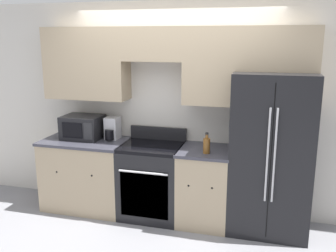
{
  "coord_description": "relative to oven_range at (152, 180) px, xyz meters",
  "views": [
    {
      "loc": [
        1.13,
        -3.8,
        2.17
      ],
      "look_at": [
        -0.0,
        0.31,
        1.16
      ],
      "focal_mm": 40.0,
      "sensor_mm": 36.0,
      "label": 1
    }
  ],
  "objects": [
    {
      "name": "ground_plane",
      "position": [
        0.2,
        -0.31,
        -0.46
      ],
      "size": [
        12.0,
        12.0,
        0.0
      ],
      "primitive_type": "plane",
      "color": "gray"
    },
    {
      "name": "wall_back",
      "position": [
        0.22,
        0.27,
        1.07
      ],
      "size": [
        8.0,
        0.39,
        2.6
      ],
      "color": "beige",
      "rests_on": "ground_plane"
    },
    {
      "name": "lower_cabinets_left",
      "position": [
        -0.89,
        -0.0,
        -0.0
      ],
      "size": [
        1.07,
        0.64,
        0.91
      ],
      "color": "tan",
      "rests_on": "ground_plane"
    },
    {
      "name": "lower_cabinets_right",
      "position": [
        0.66,
        -0.0,
        -0.0
      ],
      "size": [
        0.61,
        0.64,
        0.91
      ],
      "color": "tan",
      "rests_on": "ground_plane"
    },
    {
      "name": "oven_range",
      "position": [
        0.0,
        0.0,
        0.0
      ],
      "size": [
        0.73,
        0.65,
        1.07
      ],
      "color": "black",
      "rests_on": "ground_plane"
    },
    {
      "name": "refrigerator",
      "position": [
        1.38,
        0.05,
        0.45
      ],
      "size": [
        0.87,
        0.75,
        1.81
      ],
      "color": "black",
      "rests_on": "ground_plane"
    },
    {
      "name": "microwave",
      "position": [
        -0.94,
        0.07,
        0.6
      ],
      "size": [
        0.49,
        0.39,
        0.29
      ],
      "color": "black",
      "rests_on": "lower_cabinets_left"
    },
    {
      "name": "bottle",
      "position": [
        0.69,
        -0.14,
        0.54
      ],
      "size": [
        0.08,
        0.08,
        0.24
      ],
      "color": "brown",
      "rests_on": "lower_cabinets_right"
    },
    {
      "name": "paper_towel_holder",
      "position": [
        -0.57,
        0.14,
        0.58
      ],
      "size": [
        0.16,
        0.26,
        0.28
      ],
      "color": "#B7B7BC",
      "rests_on": "lower_cabinets_left"
    }
  ]
}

